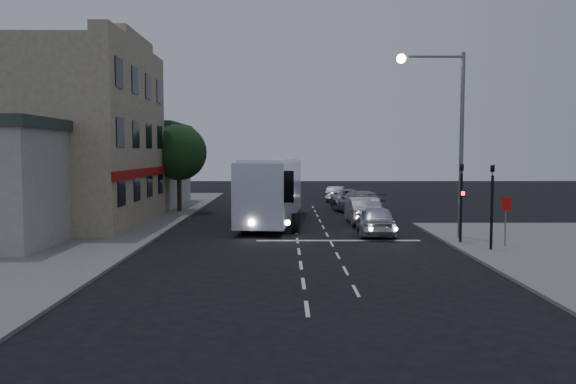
{
  "coord_description": "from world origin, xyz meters",
  "views": [
    {
      "loc": [
        -0.6,
        -25.16,
        4.29
      ],
      "look_at": [
        -0.45,
        4.68,
        2.2
      ],
      "focal_mm": 35.0,
      "sensor_mm": 36.0,
      "label": 1
    }
  ],
  "objects_px": {
    "car_sedan_a": "(362,210)",
    "streetlight": "(448,123)",
    "car_sedan_c": "(347,198)",
    "regulatory_sign": "(506,213)",
    "car_extra": "(336,194)",
    "car_suv": "(376,220)",
    "traffic_signal_main": "(461,193)",
    "street_tree": "(179,150)",
    "tour_bus": "(272,188)",
    "traffic_signal_side": "(492,196)",
    "car_sedan_b": "(359,202)"
  },
  "relations": [
    {
      "from": "streetlight",
      "to": "car_sedan_b",
      "type": "bearing_deg",
      "value": 103.11
    },
    {
      "from": "car_extra",
      "to": "traffic_signal_main",
      "type": "bearing_deg",
      "value": 110.51
    },
    {
      "from": "car_sedan_c",
      "to": "regulatory_sign",
      "type": "xyz_separation_m",
      "value": [
        5.05,
        -19.16,
        0.88
      ]
    },
    {
      "from": "car_suv",
      "to": "street_tree",
      "type": "relative_size",
      "value": 0.74
    },
    {
      "from": "car_extra",
      "to": "street_tree",
      "type": "height_order",
      "value": "street_tree"
    },
    {
      "from": "car_sedan_c",
      "to": "streetlight",
      "type": "bearing_deg",
      "value": 101.9
    },
    {
      "from": "street_tree",
      "to": "streetlight",
      "type": "bearing_deg",
      "value": -39.51
    },
    {
      "from": "car_sedan_a",
      "to": "traffic_signal_side",
      "type": "relative_size",
      "value": 1.19
    },
    {
      "from": "tour_bus",
      "to": "street_tree",
      "type": "relative_size",
      "value": 2.09
    },
    {
      "from": "car_sedan_b",
      "to": "regulatory_sign",
      "type": "bearing_deg",
      "value": 93.42
    },
    {
      "from": "car_sedan_c",
      "to": "traffic_signal_main",
      "type": "bearing_deg",
      "value": 101.88
    },
    {
      "from": "tour_bus",
      "to": "traffic_signal_side",
      "type": "xyz_separation_m",
      "value": [
        9.68,
        -10.32,
        0.3
      ]
    },
    {
      "from": "tour_bus",
      "to": "car_suv",
      "type": "xyz_separation_m",
      "value": [
        5.49,
        -5.32,
        -1.34
      ]
    },
    {
      "from": "tour_bus",
      "to": "traffic_signal_main",
      "type": "xyz_separation_m",
      "value": [
        8.98,
        -8.34,
        0.3
      ]
    },
    {
      "from": "car_sedan_a",
      "to": "traffic_signal_side",
      "type": "distance_m",
      "value": 10.78
    },
    {
      "from": "tour_bus",
      "to": "traffic_signal_main",
      "type": "distance_m",
      "value": 12.26
    },
    {
      "from": "tour_bus",
      "to": "traffic_signal_side",
      "type": "bearing_deg",
      "value": -41.36
    },
    {
      "from": "car_sedan_a",
      "to": "traffic_signal_side",
      "type": "bearing_deg",
      "value": 112.89
    },
    {
      "from": "car_suv",
      "to": "traffic_signal_main",
      "type": "xyz_separation_m",
      "value": [
        3.49,
        -3.02,
        1.64
      ]
    },
    {
      "from": "streetlight",
      "to": "car_sedan_c",
      "type": "bearing_deg",
      "value": 100.48
    },
    {
      "from": "regulatory_sign",
      "to": "street_tree",
      "type": "relative_size",
      "value": 0.35
    },
    {
      "from": "car_sedan_b",
      "to": "car_sedan_a",
      "type": "bearing_deg",
      "value": 70.11
    },
    {
      "from": "traffic_signal_main",
      "to": "traffic_signal_side",
      "type": "xyz_separation_m",
      "value": [
        0.7,
        -1.98,
        0.0
      ]
    },
    {
      "from": "traffic_signal_main",
      "to": "street_tree",
      "type": "distance_m",
      "value": 21.38
    },
    {
      "from": "car_sedan_c",
      "to": "street_tree",
      "type": "bearing_deg",
      "value": 18.79
    },
    {
      "from": "car_suv",
      "to": "streetlight",
      "type": "bearing_deg",
      "value": 157.35
    },
    {
      "from": "car_suv",
      "to": "regulatory_sign",
      "type": "height_order",
      "value": "regulatory_sign"
    },
    {
      "from": "car_suv",
      "to": "car_sedan_c",
      "type": "bearing_deg",
      "value": -86.84
    },
    {
      "from": "car_sedan_c",
      "to": "car_extra",
      "type": "distance_m",
      "value": 5.48
    },
    {
      "from": "streetlight",
      "to": "street_tree",
      "type": "distance_m",
      "value": 20.19
    },
    {
      "from": "car_sedan_a",
      "to": "regulatory_sign",
      "type": "height_order",
      "value": "regulatory_sign"
    },
    {
      "from": "car_suv",
      "to": "traffic_signal_side",
      "type": "bearing_deg",
      "value": 133.64
    },
    {
      "from": "car_extra",
      "to": "tour_bus",
      "type": "bearing_deg",
      "value": 82.51
    },
    {
      "from": "car_sedan_c",
      "to": "traffic_signal_side",
      "type": "height_order",
      "value": "traffic_signal_side"
    },
    {
      "from": "car_sedan_c",
      "to": "traffic_signal_main",
      "type": "relative_size",
      "value": 1.27
    },
    {
      "from": "car_suv",
      "to": "car_sedan_a",
      "type": "distance_m",
      "value": 4.79
    },
    {
      "from": "car_sedan_a",
      "to": "street_tree",
      "type": "bearing_deg",
      "value": -28.05
    },
    {
      "from": "tour_bus",
      "to": "traffic_signal_side",
      "type": "height_order",
      "value": "traffic_signal_side"
    },
    {
      "from": "car_extra",
      "to": "regulatory_sign",
      "type": "xyz_separation_m",
      "value": [
        5.38,
        -24.63,
        0.93
      ]
    },
    {
      "from": "traffic_signal_side",
      "to": "regulatory_sign",
      "type": "relative_size",
      "value": 1.86
    },
    {
      "from": "car_sedan_a",
      "to": "streetlight",
      "type": "bearing_deg",
      "value": 116.63
    },
    {
      "from": "car_extra",
      "to": "traffic_signal_main",
      "type": "distance_m",
      "value": 23.96
    },
    {
      "from": "car_sedan_a",
      "to": "car_extra",
      "type": "height_order",
      "value": "car_sedan_a"
    },
    {
      "from": "tour_bus",
      "to": "streetlight",
      "type": "xyz_separation_m",
      "value": [
        8.73,
        -6.92,
        3.62
      ]
    },
    {
      "from": "traffic_signal_main",
      "to": "car_sedan_b",
      "type": "bearing_deg",
      "value": 102.8
    },
    {
      "from": "car_sedan_a",
      "to": "traffic_signal_side",
      "type": "height_order",
      "value": "traffic_signal_side"
    },
    {
      "from": "car_sedan_c",
      "to": "traffic_signal_main",
      "type": "xyz_separation_m",
      "value": [
        3.35,
        -18.14,
        1.7
      ]
    },
    {
      "from": "traffic_signal_main",
      "to": "car_extra",
      "type": "bearing_deg",
      "value": 98.86
    },
    {
      "from": "streetlight",
      "to": "car_extra",
      "type": "bearing_deg",
      "value": 98.77
    },
    {
      "from": "car_sedan_b",
      "to": "streetlight",
      "type": "bearing_deg",
      "value": 88.28
    }
  ]
}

